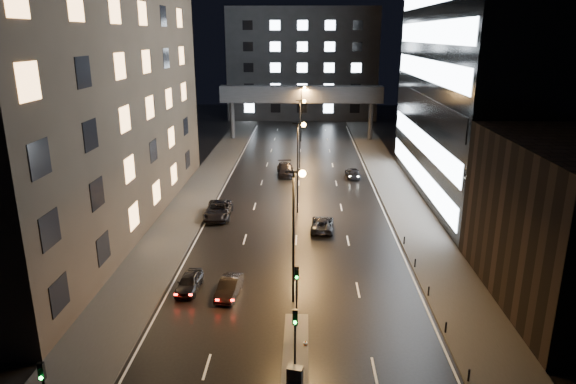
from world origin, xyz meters
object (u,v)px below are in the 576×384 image
Objects in this scene: car_away_d at (286,169)px; utility_cabinet at (295,376)px; car_toward_a at (322,224)px; car_away_a at (189,282)px; car_away_b at (229,287)px; car_away_c at (218,210)px; car_toward_b at (353,173)px.

utility_cabinet is (2.27, -45.89, -0.06)m from car_away_d.
utility_cabinet is (-2.29, -24.50, 0.08)m from car_toward_a.
car_away_a is at bearing -105.54° from car_away_d.
utility_cabinet is at bearing -57.29° from car_away_b.
car_toward_a is at bearing -18.97° from car_away_c.
car_away_d is 45.94m from utility_cabinet.
car_away_b reaches higher than car_toward_a.
car_away_d is at bearing -73.82° from car_toward_a.
car_toward_b is at bearing 76.48° from car_away_b.
car_away_c is 23.21m from car_toward_b.
car_toward_b is at bearing -12.45° from car_away_d.
car_away_b is (3.19, -0.70, -0.01)m from car_away_a.
utility_cabinet is (5.24, -10.57, 0.08)m from car_away_b.
car_toward_a is at bearing 74.95° from car_toward_b.
car_away_d is at bearing 91.56° from car_away_b.
car_toward_b is at bearing 67.93° from car_away_a.
car_away_b is 17.74m from car_away_c.
car_away_b is 3.40× the size of utility_cabinet.
car_toward_a is at bearing 67.97° from car_away_b.
car_toward_b is (16.01, 16.80, -0.16)m from car_away_c.
utility_cabinet is (-7.12, -44.73, 0.09)m from car_toward_b.
car_away_c is at bearing 119.52° from utility_cabinet.
car_away_c reaches higher than car_away_d.
car_away_d is (6.16, 34.61, 0.13)m from car_away_a.
car_away_c is at bearing 44.75° from car_toward_b.
car_away_a is 14.08m from utility_cabinet.
car_away_a is 0.72× the size of car_away_d.
car_away_d is 9.46m from car_toward_b.
car_away_c is (-3.65, 17.36, 0.16)m from car_away_b.
car_away_b is 0.73× the size of car_away_d.
car_toward_a is (7.53, 13.93, -0.00)m from car_away_b.
car_toward_a is at bearing 96.52° from utility_cabinet.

